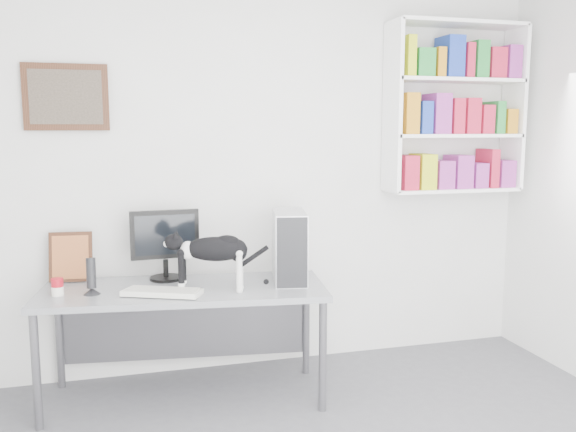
{
  "coord_description": "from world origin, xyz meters",
  "views": [
    {
      "loc": [
        -0.99,
        -2.19,
        1.71
      ],
      "look_at": [
        0.04,
        1.53,
        1.15
      ],
      "focal_mm": 38.0,
      "sensor_mm": 36.0,
      "label": 1
    }
  ],
  "objects_px": {
    "soup_can": "(57,287)",
    "leaning_print": "(71,256)",
    "keyboard": "(162,292)",
    "pc_tower": "(289,246)",
    "bookshelf": "(455,108)",
    "desk": "(185,343)",
    "speaker": "(91,275)",
    "monitor": "(165,244)",
    "cat": "(213,263)"
  },
  "relations": [
    {
      "from": "pc_tower",
      "to": "desk",
      "type": "bearing_deg",
      "value": -168.22
    },
    {
      "from": "leaning_print",
      "to": "desk",
      "type": "bearing_deg",
      "value": -20.76
    },
    {
      "from": "desk",
      "to": "keyboard",
      "type": "relative_size",
      "value": 3.81
    },
    {
      "from": "pc_tower",
      "to": "soup_can",
      "type": "relative_size",
      "value": 4.37
    },
    {
      "from": "desk",
      "to": "pc_tower",
      "type": "height_order",
      "value": "pc_tower"
    },
    {
      "from": "desk",
      "to": "leaning_print",
      "type": "distance_m",
      "value": 0.93
    },
    {
      "from": "monitor",
      "to": "soup_can",
      "type": "distance_m",
      "value": 0.7
    },
    {
      "from": "monitor",
      "to": "pc_tower",
      "type": "distance_m",
      "value": 0.8
    },
    {
      "from": "leaning_print",
      "to": "bookshelf",
      "type": "bearing_deg",
      "value": 5.77
    },
    {
      "from": "keyboard",
      "to": "leaning_print",
      "type": "relative_size",
      "value": 1.38
    },
    {
      "from": "leaning_print",
      "to": "soup_can",
      "type": "relative_size",
      "value": 3.23
    },
    {
      "from": "desk",
      "to": "soup_can",
      "type": "relative_size",
      "value": 16.98
    },
    {
      "from": "pc_tower",
      "to": "soup_can",
      "type": "xyz_separation_m",
      "value": [
        -1.42,
        0.0,
        -0.17
      ]
    },
    {
      "from": "desk",
      "to": "pc_tower",
      "type": "relative_size",
      "value": 3.88
    },
    {
      "from": "soup_can",
      "to": "leaning_print",
      "type": "bearing_deg",
      "value": 80.41
    },
    {
      "from": "bookshelf",
      "to": "soup_can",
      "type": "relative_size",
      "value": 12.07
    },
    {
      "from": "bookshelf",
      "to": "cat",
      "type": "bearing_deg",
      "value": -166.27
    },
    {
      "from": "bookshelf",
      "to": "speaker",
      "type": "height_order",
      "value": "bookshelf"
    },
    {
      "from": "leaning_print",
      "to": "cat",
      "type": "relative_size",
      "value": 0.59
    },
    {
      "from": "desk",
      "to": "speaker",
      "type": "distance_m",
      "value": 0.72
    },
    {
      "from": "bookshelf",
      "to": "keyboard",
      "type": "bearing_deg",
      "value": -167.78
    },
    {
      "from": "bookshelf",
      "to": "monitor",
      "type": "distance_m",
      "value": 2.31
    },
    {
      "from": "pc_tower",
      "to": "cat",
      "type": "relative_size",
      "value": 0.8
    },
    {
      "from": "desk",
      "to": "soup_can",
      "type": "xyz_separation_m",
      "value": [
        -0.74,
        0.01,
        0.41
      ]
    },
    {
      "from": "keyboard",
      "to": "desk",
      "type": "bearing_deg",
      "value": 69.83
    },
    {
      "from": "monitor",
      "to": "soup_can",
      "type": "relative_size",
      "value": 4.55
    },
    {
      "from": "monitor",
      "to": "leaning_print",
      "type": "distance_m",
      "value": 0.6
    },
    {
      "from": "monitor",
      "to": "pc_tower",
      "type": "bearing_deg",
      "value": -18.97
    },
    {
      "from": "desk",
      "to": "monitor",
      "type": "relative_size",
      "value": 3.73
    },
    {
      "from": "pc_tower",
      "to": "monitor",
      "type": "bearing_deg",
      "value": 175.25
    },
    {
      "from": "monitor",
      "to": "keyboard",
      "type": "xyz_separation_m",
      "value": [
        -0.05,
        -0.37,
        -0.22
      ]
    },
    {
      "from": "keyboard",
      "to": "speaker",
      "type": "xyz_separation_m",
      "value": [
        -0.4,
        0.13,
        0.1
      ]
    },
    {
      "from": "bookshelf",
      "to": "leaning_print",
      "type": "bearing_deg",
      "value": 179.59
    },
    {
      "from": "bookshelf",
      "to": "leaning_print",
      "type": "relative_size",
      "value": 3.74
    },
    {
      "from": "bookshelf",
      "to": "soup_can",
      "type": "distance_m",
      "value": 2.99
    },
    {
      "from": "monitor",
      "to": "speaker",
      "type": "xyz_separation_m",
      "value": [
        -0.45,
        -0.24,
        -0.12
      ]
    },
    {
      "from": "keyboard",
      "to": "pc_tower",
      "type": "height_order",
      "value": "pc_tower"
    },
    {
      "from": "keyboard",
      "to": "pc_tower",
      "type": "distance_m",
      "value": 0.86
    },
    {
      "from": "monitor",
      "to": "keyboard",
      "type": "height_order",
      "value": "monitor"
    },
    {
      "from": "speaker",
      "to": "desk",
      "type": "bearing_deg",
      "value": 2.3
    },
    {
      "from": "monitor",
      "to": "pc_tower",
      "type": "xyz_separation_m",
      "value": [
        0.77,
        -0.22,
        -0.01
      ]
    },
    {
      "from": "speaker",
      "to": "cat",
      "type": "height_order",
      "value": "cat"
    },
    {
      "from": "bookshelf",
      "to": "monitor",
      "type": "relative_size",
      "value": 2.65
    },
    {
      "from": "cat",
      "to": "keyboard",
      "type": "bearing_deg",
      "value": -161.47
    },
    {
      "from": "bookshelf",
      "to": "desk",
      "type": "height_order",
      "value": "bookshelf"
    },
    {
      "from": "bookshelf",
      "to": "keyboard",
      "type": "xyz_separation_m",
      "value": [
        -2.17,
        -0.47,
        -1.11
      ]
    },
    {
      "from": "desk",
      "to": "leaning_print",
      "type": "relative_size",
      "value": 5.26
    },
    {
      "from": "speaker",
      "to": "soup_can",
      "type": "relative_size",
      "value": 2.23
    },
    {
      "from": "soup_can",
      "to": "cat",
      "type": "relative_size",
      "value": 0.18
    },
    {
      "from": "leaning_print",
      "to": "soup_can",
      "type": "bearing_deg",
      "value": -93.42
    }
  ]
}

